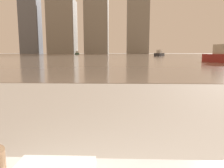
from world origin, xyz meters
name	(u,v)px	position (x,y,z in m)	size (l,w,h in m)	color
harbor_water	(120,55)	(0.00, 62.00, 0.01)	(180.00, 110.00, 0.01)	gray
harbor_boat_1	(77,53)	(-16.10, 81.71, 0.46)	(2.20, 3.59, 1.27)	#335647
harbor_boat_2	(159,54)	(9.34, 53.11, 0.54)	(3.04, 4.19, 1.50)	#2D2D33
harbor_boat_3	(223,56)	(9.43, 20.65, 0.60)	(2.40, 4.67, 1.67)	maroon
skyline_tower_0	(29,1)	(-47.87, 118.00, 27.38)	(9.91, 7.73, 54.77)	slate
skyline_tower_1	(62,27)	(-30.71, 118.00, 14.01)	(13.59, 13.40, 28.03)	gray
skyline_tower_3	(138,7)	(9.11, 118.00, 23.96)	(11.25, 9.28, 47.92)	gray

